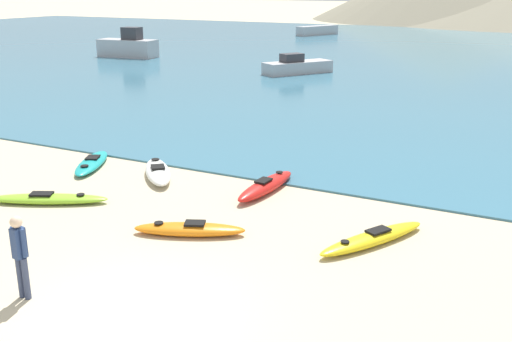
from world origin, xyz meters
TOP-DOWN VIEW (x-y plane):
  - ground_plane at (0.00, 0.00)m, footprint 400.00×400.00m
  - bay_water at (0.00, 42.93)m, footprint 160.00×70.00m
  - kayak_on_sand_0 at (-6.99, 6.78)m, footprint 1.88×2.84m
  - kayak_on_sand_2 at (-0.84, 7.18)m, footprint 0.72×2.98m
  - kayak_on_sand_3 at (-1.07, 3.58)m, footprint 2.69×1.66m
  - kayak_on_sand_4 at (-5.68, 3.62)m, footprint 3.20×2.01m
  - kayak_on_sand_5 at (-4.40, 6.85)m, footprint 2.35×2.52m
  - kayak_on_sand_6 at (2.94, 5.10)m, footprint 1.97×3.09m
  - person_near_foreground at (-2.19, -0.36)m, footprint 0.34×0.25m
  - moored_boat_0 at (-9.47, 29.07)m, footprint 3.76×4.76m
  - moored_boat_2 at (-19.95, 58.84)m, footprint 3.35×5.76m
  - moored_boat_3 at (-25.28, 31.33)m, footprint 4.94×2.16m

SIDE VIEW (x-z plane):
  - ground_plane at x=0.00m, z-range 0.00..0.00m
  - bay_water at x=0.00m, z-range 0.00..0.06m
  - kayak_on_sand_4 at x=-5.68m, z-range -0.02..0.27m
  - kayak_on_sand_0 at x=-6.99m, z-range -0.02..0.28m
  - kayak_on_sand_6 at x=2.94m, z-range -0.02..0.29m
  - kayak_on_sand_3 at x=-1.07m, z-range -0.02..0.30m
  - kayak_on_sand_5 at x=-4.40m, z-range -0.02..0.38m
  - kayak_on_sand_2 at x=-0.84m, z-range -0.02..0.38m
  - moored_boat_0 at x=-9.47m, z-range -0.14..1.18m
  - moored_boat_2 at x=-19.95m, z-range 0.06..1.10m
  - moored_boat_3 at x=-25.28m, z-range -0.29..2.07m
  - person_near_foreground at x=-2.19m, z-range 0.12..1.78m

